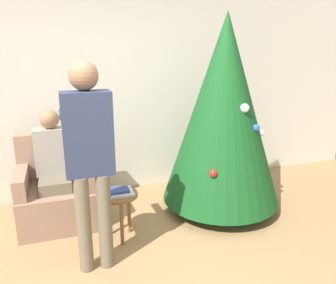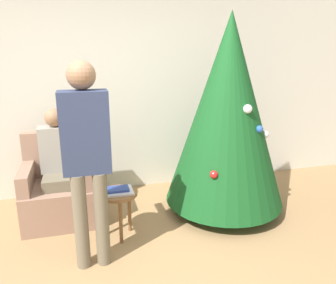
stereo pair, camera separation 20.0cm
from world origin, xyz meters
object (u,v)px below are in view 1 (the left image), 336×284
Objects in this scene: person_seated at (54,163)px; person_standing at (89,150)px; armchair at (57,193)px; side_stool at (118,201)px; christmas_tree at (223,111)px.

person_standing is at bearing -71.42° from person_seated.
side_stool is at bearing -45.09° from armchair.
person_seated is at bearing 136.35° from side_stool.
christmas_tree is 1.67m from person_standing.
christmas_tree is at bearing 21.88° from person_standing.
side_stool is at bearing -167.87° from christmas_tree.
person_standing reaches higher than side_stool.
armchair is at bearing 134.91° from side_stool.
christmas_tree is 1.51m from side_stool.
armchair is 0.35m from person_seated.
armchair is 1.22m from person_standing.
person_standing is 3.65× the size of side_stool.
christmas_tree is 2.06m from armchair.
person_seated is (0.00, -0.03, 0.35)m from armchair.
person_standing is (0.30, -0.93, 0.73)m from armchair.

